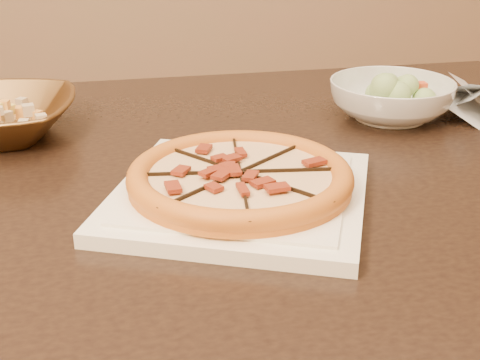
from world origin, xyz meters
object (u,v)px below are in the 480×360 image
Objects in this scene: dining_table at (167,228)px; salad_bowl at (391,100)px; pizza at (240,177)px; plate at (240,195)px.

dining_table is 0.44m from salad_bowl.
salad_bowl is (0.30, 0.29, -0.00)m from pizza.
salad_bowl is (0.30, 0.29, 0.02)m from plate.
salad_bowl is at bearing 22.99° from dining_table.
plate is at bearing -54.20° from dining_table.
dining_table is at bearing 125.79° from pizza.
salad_bowl reaches higher than dining_table.
salad_bowl is (0.39, 0.16, 0.12)m from dining_table.
salad_bowl reaches higher than plate.
pizza is at bearing 167.29° from plate.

